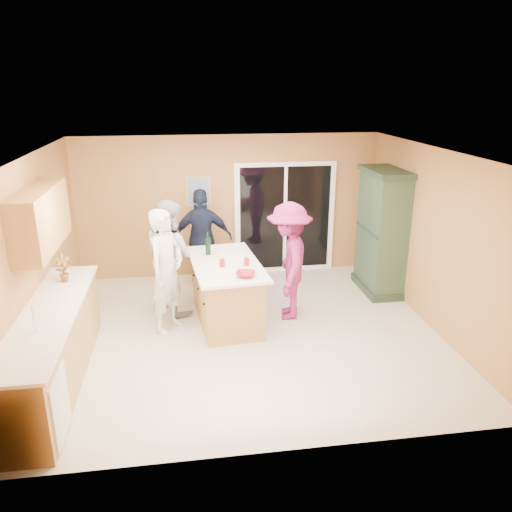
{
  "coord_description": "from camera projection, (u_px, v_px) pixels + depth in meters",
  "views": [
    {
      "loc": [
        -0.82,
        -6.46,
        3.45
      ],
      "look_at": [
        0.15,
        0.1,
        1.15
      ],
      "focal_mm": 35.0,
      "sensor_mm": 36.0,
      "label": 1
    }
  ],
  "objects": [
    {
      "name": "kitchen_island",
      "position": [
        226.0,
        293.0,
        7.54
      ],
      "size": [
        1.14,
        1.88,
        0.94
      ],
      "rotation": [
        0.0,
        0.0,
        0.1
      ],
      "color": "#B08444",
      "rests_on": "floor"
    },
    {
      "name": "wall_back",
      "position": [
        229.0,
        206.0,
        9.19
      ],
      "size": [
        5.5,
        0.1,
        2.6
      ],
      "primitive_type": "cube",
      "color": "tan",
      "rests_on": "ground"
    },
    {
      "name": "woman_magenta",
      "position": [
        289.0,
        261.0,
        7.53
      ],
      "size": [
        0.88,
        1.27,
        1.81
      ],
      "primitive_type": "imported",
      "rotation": [
        0.0,
        0.0,
        -1.76
      ],
      "color": "maroon",
      "rests_on": "floor"
    },
    {
      "name": "sliding_door",
      "position": [
        285.0,
        218.0,
        9.38
      ],
      "size": [
        1.9,
        0.07,
        2.1
      ],
      "color": "white",
      "rests_on": "floor"
    },
    {
      "name": "tumbler_far",
      "position": [
        222.0,
        263.0,
        7.19
      ],
      "size": [
        0.09,
        0.09,
        0.11
      ],
      "primitive_type": "cylinder",
      "rotation": [
        0.0,
        0.0,
        0.2
      ],
      "color": "#A7121C",
      "rests_on": "kitchen_island"
    },
    {
      "name": "floor",
      "position": [
        247.0,
        333.0,
        7.28
      ],
      "size": [
        5.5,
        5.5,
        0.0
      ],
      "primitive_type": "plane",
      "color": "beige",
      "rests_on": "ground"
    },
    {
      "name": "wall_right",
      "position": [
        434.0,
        240.0,
        7.23
      ],
      "size": [
        0.1,
        5.0,
        2.6
      ],
      "primitive_type": "cube",
      "color": "tan",
      "rests_on": "ground"
    },
    {
      "name": "white_plate",
      "position": [
        239.0,
        256.0,
        7.63
      ],
      "size": [
        0.26,
        0.26,
        0.02
      ],
      "primitive_type": "cylinder",
      "rotation": [
        0.0,
        0.0,
        0.17
      ],
      "color": "white",
      "rests_on": "kitchen_island"
    },
    {
      "name": "woman_white",
      "position": [
        166.0,
        272.0,
        7.11
      ],
      "size": [
        0.73,
        0.8,
        1.82
      ],
      "primitive_type": "imported",
      "rotation": [
        0.0,
        0.0,
        0.99
      ],
      "color": "silver",
      "rests_on": "floor"
    },
    {
      "name": "framed_picture",
      "position": [
        198.0,
        192.0,
        8.99
      ],
      "size": [
        0.46,
        0.04,
        0.56
      ],
      "color": "tan",
      "rests_on": "wall_back"
    },
    {
      "name": "wine_bottle",
      "position": [
        208.0,
        246.0,
        7.68
      ],
      "size": [
        0.08,
        0.08,
        0.36
      ],
      "rotation": [
        0.0,
        0.0,
        0.35
      ],
      "color": "black",
      "rests_on": "kitchen_island"
    },
    {
      "name": "wall_left",
      "position": [
        37.0,
        258.0,
        6.47
      ],
      "size": [
        0.1,
        5.0,
        2.6
      ],
      "primitive_type": "cube",
      "color": "tan",
      "rests_on": "ground"
    },
    {
      "name": "serving_bowl",
      "position": [
        246.0,
        274.0,
        6.83
      ],
      "size": [
        0.32,
        0.32,
        0.07
      ],
      "primitive_type": "imported",
      "rotation": [
        0.0,
        0.0,
        -0.23
      ],
      "color": "#A7121C",
      "rests_on": "kitchen_island"
    },
    {
      "name": "ceiling",
      "position": [
        246.0,
        153.0,
        6.43
      ],
      "size": [
        5.5,
        5.0,
        0.1
      ],
      "primitive_type": "cube",
      "color": "white",
      "rests_on": "wall_back"
    },
    {
      "name": "woman_grey",
      "position": [
        170.0,
        256.0,
        7.76
      ],
      "size": [
        1.05,
        1.11,
        1.81
      ],
      "primitive_type": "imported",
      "rotation": [
        0.0,
        0.0,
        2.15
      ],
      "color": "#A3A3A6",
      "rests_on": "floor"
    },
    {
      "name": "green_hutch",
      "position": [
        382.0,
        233.0,
        8.48
      ],
      "size": [
        0.61,
        1.16,
        2.13
      ],
      "color": "#1F3222",
      "rests_on": "floor"
    },
    {
      "name": "tumbler_near",
      "position": [
        246.0,
        262.0,
        7.24
      ],
      "size": [
        0.1,
        0.1,
        0.11
      ],
      "primitive_type": "cylinder",
      "rotation": [
        0.0,
        0.0,
        0.34
      ],
      "color": "#A7121C",
      "rests_on": "kitchen_island"
    },
    {
      "name": "wall_front",
      "position": [
        282.0,
        334.0,
        4.52
      ],
      "size": [
        5.5,
        0.1,
        2.6
      ],
      "primitive_type": "cube",
      "color": "tan",
      "rests_on": "ground"
    },
    {
      "name": "left_cabinet_run",
      "position": [
        50.0,
        354.0,
        5.81
      ],
      "size": [
        0.65,
        3.05,
        1.24
      ],
      "color": "#B08444",
      "rests_on": "floor"
    },
    {
      "name": "woman_navy",
      "position": [
        203.0,
        239.0,
        8.72
      ],
      "size": [
        1.05,
        0.47,
        1.76
      ],
      "primitive_type": "imported",
      "rotation": [
        0.0,
        0.0,
        3.11
      ],
      "color": "#181F35",
      "rests_on": "floor"
    },
    {
      "name": "upper_cabinets",
      "position": [
        40.0,
        219.0,
        6.12
      ],
      "size": [
        0.35,
        1.6,
        0.75
      ],
      "primitive_type": "cube",
      "color": "#B08444",
      "rests_on": "wall_left"
    },
    {
      "name": "tulip_vase",
      "position": [
        63.0,
        268.0,
        6.6
      ],
      "size": [
        0.24,
        0.19,
        0.39
      ],
      "primitive_type": "imported",
      "rotation": [
        0.0,
        0.0,
        0.27
      ],
      "color": "red",
      "rests_on": "left_cabinet_run"
    }
  ]
}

